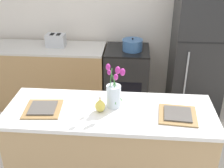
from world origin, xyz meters
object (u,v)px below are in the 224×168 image
Objects in this scene: pear_figurine at (100,106)px; plate_setting_right at (178,115)px; stove_range at (127,79)px; plate_setting_left at (43,109)px; toaster at (56,40)px; flower_vase at (114,93)px; cooking_pot at (132,45)px; refrigerator at (198,51)px.

pear_figurine is 0.65m from plate_setting_right.
pear_figurine reaches higher than stove_range.
pear_figurine is 0.43× the size of plate_setting_left.
stove_range is at bearing 105.93° from plate_setting_right.
plate_setting_right reaches higher than stove_range.
toaster reaches higher than stove_range.
plate_setting_left is 1.72m from toaster.
toaster is at bearing 120.54° from flower_vase.
plate_setting_right is at bearing -1.24° from pear_figurine.
toaster is at bearing 177.47° from stove_range.
toaster is (-0.93, 1.58, -0.08)m from flower_vase.
refrigerator is at bearing 2.17° from cooking_pot.
flower_vase is 1.46× the size of toaster.
toaster is (-1.95, 0.04, 0.08)m from refrigerator.
toaster is at bearing 101.07° from plate_setting_left.
flower_vase is (-0.07, -1.53, 0.62)m from stove_range.
toaster is 1.07m from cooking_pot.
stove_range is 2.76× the size of plate_setting_left.
pear_figurine is 1.62m from cooking_pot.
plate_setting_left is at bearing 180.00° from plate_setting_right.
flower_vase reaches higher than plate_setting_left.
plate_setting_left is at bearing -134.56° from refrigerator.
flower_vase is 2.89× the size of pear_figurine.
refrigerator reaches higher than toaster.
refrigerator reaches higher than pear_figurine.
plate_setting_left is (-0.60, -0.11, -0.12)m from flower_vase.
plate_setting_left is at bearing -78.93° from toaster.
pear_figurine reaches higher than plate_setting_left.
toaster is at bearing 175.88° from cooking_pot.
plate_setting_left is 1.14m from plate_setting_right.
plate_setting_right is at bearing -11.62° from flower_vase.
stove_range is at bearing 154.09° from cooking_pot.
refrigerator is 12.98× the size of pear_figurine.
refrigerator is 1.71m from plate_setting_right.
plate_setting_right is at bearing 0.00° from plate_setting_left.
pear_figurine is at bearing -124.66° from refrigerator.
stove_range is 6.47× the size of pear_figurine.
stove_range is 0.50× the size of refrigerator.
pear_figurine reaches higher than toaster.
refrigerator reaches higher than plate_setting_right.
plate_setting_left is 1.21× the size of cooking_pot.
pear_figurine reaches higher than plate_setting_right.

